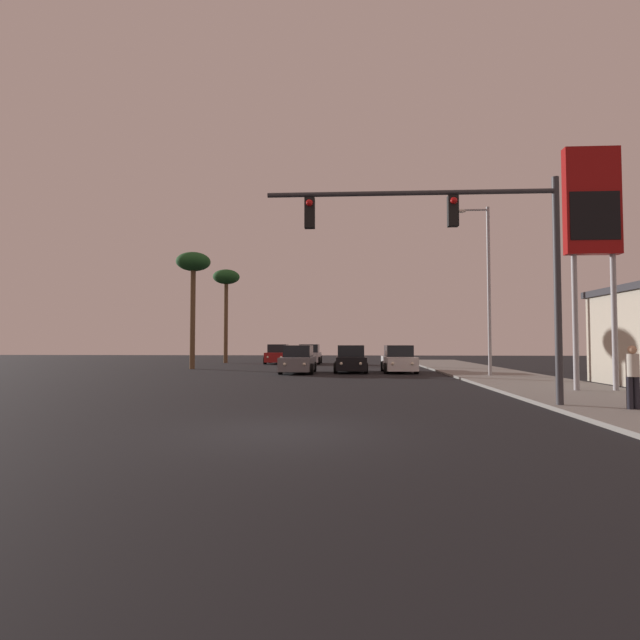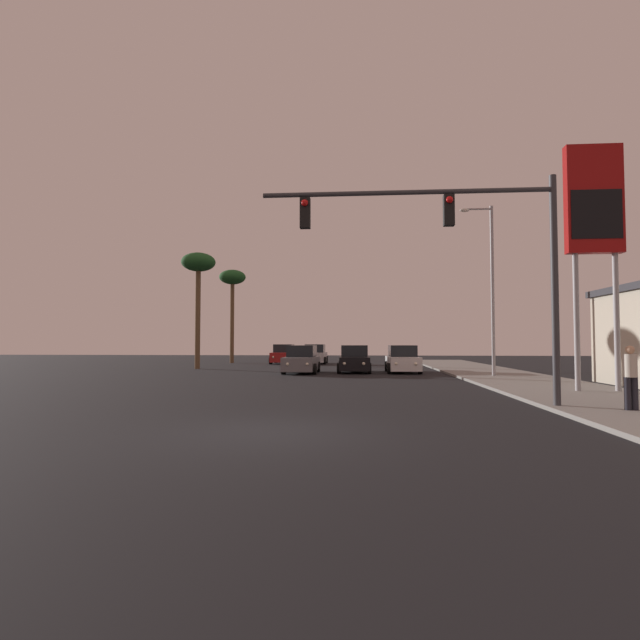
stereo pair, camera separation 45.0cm
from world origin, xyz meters
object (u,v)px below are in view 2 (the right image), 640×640
Objects in this scene: car_grey at (302,360)px; car_black at (354,360)px; car_silver at (315,355)px; car_white at (403,360)px; palm_tree_far at (232,282)px; traffic_light_mast at (465,241)px; car_red at (284,355)px; street_lamp at (490,281)px; pedestrian_on_sidewalk at (631,375)px; palm_tree_mid at (198,268)px; gas_station_sign at (594,213)px.

car_black is at bearing -160.44° from car_grey.
car_black is at bearing 107.39° from car_silver.
palm_tree_far is (-14.13, 13.28, 6.57)m from car_white.
traffic_light_mast is at bearing 114.42° from car_grey.
street_lamp reaches higher than car_red.
pedestrian_on_sidewalk is 0.20× the size of palm_tree_mid.
car_black is 18.53m from palm_tree_far.
gas_station_sign is (15.13, -24.46, 5.86)m from car_red.
palm_tree_mid is at bearing 157.51° from street_lamp.
palm_tree_mid is 10.00m from palm_tree_far.
pedestrian_on_sidewalk is (4.00, -0.85, -3.75)m from traffic_light_mast.
traffic_light_mast is (6.48, -15.71, 4.02)m from car_grey.
street_lamp is at bearing 101.75° from gas_station_sign.
street_lamp is at bearing 72.54° from traffic_light_mast.
gas_station_sign is 32.53m from palm_tree_far.
car_silver is 10.18m from palm_tree_far.
gas_station_sign is (12.37, -24.37, 5.86)m from car_silver.
palm_tree_far is (-18.46, 30.82, 6.30)m from pedestrian_on_sidewalk.
palm_tree_mid is (-7.88, 4.26, 6.36)m from car_grey.
car_black is 0.48× the size of street_lamp.
car_grey is 17.57m from gas_station_sign.
palm_tree_mid is at bearing -17.58° from car_black.
traffic_light_mast is at bearing -142.07° from gas_station_sign.
street_lamp is at bearing -22.49° from palm_tree_mid.
car_grey is 0.52× the size of traffic_light_mast.
car_silver is 0.53× the size of palm_tree_mid.
palm_tree_mid is (-18.26, 7.56, 2.01)m from street_lamp.
pedestrian_on_sidewalk is at bearing 114.07° from car_red.
car_grey is 17.61m from palm_tree_far.
car_black is at bearing -49.92° from palm_tree_far.
gas_station_sign reaches higher than traffic_light_mast.
car_grey is 0.48× the size of gas_station_sign.
street_lamp reaches higher than traffic_light_mast.
car_red is 2.59× the size of pedestrian_on_sidewalk.
car_red is 11.90m from palm_tree_mid.
traffic_light_mast is 5.04× the size of pedestrian_on_sidewalk.
gas_station_sign is at bearing 124.52° from car_black.
car_black is (6.25, -12.09, 0.00)m from car_red.
palm_tree_far is at bearing -13.82° from car_red.
pedestrian_on_sidewalk is (-1.58, -5.20, -5.58)m from gas_station_sign.
pedestrian_on_sidewalk reaches higher than car_red.
car_white is 0.53× the size of palm_tree_mid.
street_lamp is 1.00× the size of gas_station_sign.
palm_tree_far is at bearing -51.09° from car_black.
gas_station_sign is 25.33m from palm_tree_mid.
car_black is 16.31m from gas_station_sign.
car_black is 19.03m from pedestrian_on_sidewalk.
gas_station_sign is at bearing 114.20° from car_white.
car_black is 13.16m from palm_tree_mid.
car_red is at bearing 129.37° from street_lamp.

